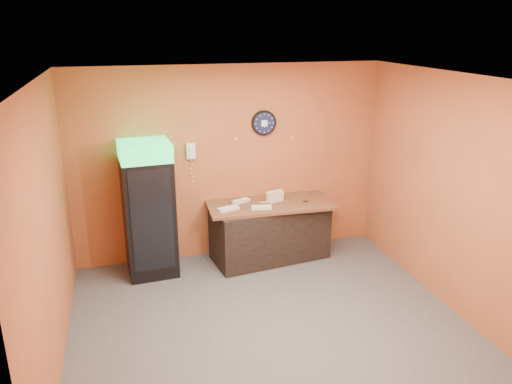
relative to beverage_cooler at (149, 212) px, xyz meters
name	(u,v)px	position (x,y,z in m)	size (l,w,h in m)	color
floor	(268,322)	(1.21, -1.61, -0.91)	(4.50, 4.50, 0.00)	#47474C
back_wall	(229,163)	(1.21, 0.39, 0.49)	(4.50, 0.02, 2.80)	#BE5C35
left_wall	(47,232)	(-1.04, -1.61, 0.49)	(0.02, 4.00, 2.80)	#BE5C35
right_wall	(449,193)	(3.46, -1.61, 0.49)	(0.02, 4.00, 2.80)	#BE5C35
ceiling	(270,78)	(1.21, -1.61, 1.89)	(4.50, 4.00, 0.02)	white
beverage_cooler	(149,212)	(0.00, 0.00, 0.00)	(0.69, 0.70, 1.86)	black
prep_counter	(270,232)	(1.72, 0.02, -0.50)	(1.65, 0.74, 0.83)	black
wall_clock	(264,123)	(1.72, 0.36, 1.06)	(0.36, 0.06, 0.36)	black
wall_phone	(191,151)	(0.65, 0.34, 0.72)	(0.12, 0.11, 0.22)	white
butcher_paper	(270,204)	(1.72, 0.02, -0.06)	(1.80, 0.82, 0.04)	brown
sub_roll_stack	(275,196)	(1.80, 0.06, 0.04)	(0.27, 0.16, 0.16)	#F5E9BF
wrapped_sandwich_left	(228,209)	(1.07, -0.11, -0.02)	(0.30, 0.12, 0.04)	silver
wrapped_sandwich_mid	(261,207)	(1.53, -0.18, -0.02)	(0.28, 0.11, 0.04)	silver
wrapped_sandwich_right	(241,201)	(1.32, 0.16, -0.02)	(0.27, 0.11, 0.04)	silver
kitchen_tool	(270,200)	(1.72, 0.04, -0.01)	(0.06, 0.06, 0.06)	silver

